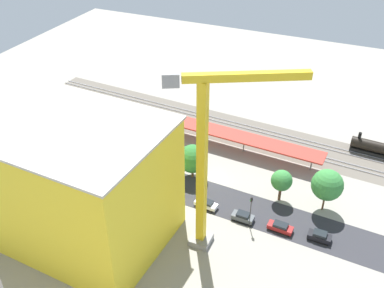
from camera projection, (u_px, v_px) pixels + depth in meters
name	position (u px, v px, depth m)	size (l,w,h in m)	color
ground_plane	(214.00, 179.00, 93.39)	(183.99, 183.99, 0.00)	gray
rail_bed	(244.00, 132.00, 108.79)	(114.99, 13.09, 0.01)	#665E54
street_asphalt	(204.00, 195.00, 89.07)	(114.99, 9.00, 0.01)	#2D2D33
track_rails	(244.00, 132.00, 108.69)	(114.82, 13.19, 0.12)	#9E9EA8
platform_canopy_near	(213.00, 130.00, 102.80)	(52.10, 7.78, 3.92)	#B73328
parked_car_0	(319.00, 236.00, 78.39)	(4.13, 1.97, 1.74)	black
parked_car_1	(280.00, 227.00, 80.34)	(4.67, 2.08, 1.62)	black
parked_car_2	(243.00, 217.00, 82.58)	(4.18, 2.04, 1.68)	black
parked_car_3	(206.00, 204.00, 85.67)	(4.66, 2.19, 1.55)	black
construction_building	(59.00, 177.00, 75.95)	(37.15, 21.70, 21.99)	yellow
construction_roof_slab	(48.00, 121.00, 69.76)	(37.75, 22.30, 0.40)	#B7B2A8
tower_crane	(209.00, 155.00, 68.10)	(19.20, 11.10, 32.75)	gray
box_truck_0	(161.00, 179.00, 90.82)	(9.10, 2.58, 3.28)	black
street_tree_0	(193.00, 159.00, 91.43)	(6.00, 6.00, 7.69)	brown
street_tree_1	(327.00, 185.00, 82.23)	(5.98, 5.98, 8.96)	brown
street_tree_2	(282.00, 181.00, 85.25)	(4.16, 4.16, 6.88)	brown
street_tree_3	(149.00, 148.00, 95.58)	(5.02, 5.02, 6.81)	brown
street_tree_4	(68.00, 121.00, 103.02)	(5.25, 5.25, 7.92)	brown
traffic_light	(251.00, 207.00, 79.23)	(0.50, 0.36, 6.83)	#333333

